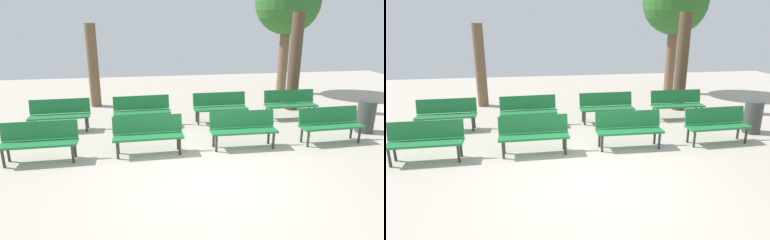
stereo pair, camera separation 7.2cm
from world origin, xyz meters
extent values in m
plane|color=#B2A899|center=(0.00, 0.00, 0.00)|extent=(24.00, 24.00, 0.00)
cube|color=#1E7238|center=(-3.47, 1.41, 0.43)|extent=(1.61, 0.48, 0.05)
cube|color=#1E7238|center=(-3.48, 1.61, 0.68)|extent=(1.60, 0.16, 0.40)
cylinder|color=#2D332D|center=(-4.17, 1.24, 0.20)|extent=(0.06, 0.06, 0.40)
cylinder|color=#2D332D|center=(-2.77, 1.27, 0.20)|extent=(0.06, 0.06, 0.40)
cylinder|color=#2D332D|center=(-4.18, 1.56, 0.20)|extent=(0.06, 0.06, 0.40)
cylinder|color=#2D332D|center=(-2.78, 1.59, 0.20)|extent=(0.06, 0.06, 0.40)
cube|color=#1E7238|center=(-1.12, 1.50, 0.43)|extent=(1.61, 0.47, 0.05)
cube|color=#1E7238|center=(-1.13, 1.70, 0.68)|extent=(1.60, 0.15, 0.40)
cylinder|color=#2D332D|center=(-1.82, 1.33, 0.20)|extent=(0.06, 0.06, 0.40)
cylinder|color=#2D332D|center=(-0.42, 1.35, 0.20)|extent=(0.06, 0.06, 0.40)
cylinder|color=#2D332D|center=(-1.83, 1.65, 0.20)|extent=(0.06, 0.06, 0.40)
cylinder|color=#2D332D|center=(-0.43, 1.67, 0.20)|extent=(0.06, 0.06, 0.40)
cube|color=#1E7238|center=(1.15, 1.54, 0.43)|extent=(1.61, 0.46, 0.05)
cube|color=#1E7238|center=(1.15, 1.74, 0.68)|extent=(1.60, 0.14, 0.40)
cylinder|color=#2D332D|center=(0.45, 1.39, 0.20)|extent=(0.06, 0.06, 0.40)
cylinder|color=#2D332D|center=(1.85, 1.37, 0.20)|extent=(0.06, 0.06, 0.40)
cylinder|color=#2D332D|center=(0.45, 1.71, 0.20)|extent=(0.06, 0.06, 0.40)
cylinder|color=#2D332D|center=(1.85, 1.69, 0.20)|extent=(0.06, 0.06, 0.40)
cube|color=#1E7238|center=(3.42, 1.53, 0.43)|extent=(1.61, 0.50, 0.05)
cube|color=#1E7238|center=(3.41, 1.73, 0.68)|extent=(1.60, 0.18, 0.40)
cylinder|color=#2D332D|center=(2.73, 1.35, 0.20)|extent=(0.06, 0.06, 0.40)
cylinder|color=#2D332D|center=(4.13, 1.40, 0.20)|extent=(0.06, 0.06, 0.40)
cylinder|color=#2D332D|center=(2.72, 1.67, 0.20)|extent=(0.06, 0.06, 0.40)
cylinder|color=#2D332D|center=(4.12, 1.72, 0.20)|extent=(0.06, 0.06, 0.40)
cube|color=#1E7238|center=(-3.47, 3.48, 0.43)|extent=(1.61, 0.49, 0.05)
cube|color=#1E7238|center=(-3.48, 3.68, 0.68)|extent=(1.60, 0.17, 0.40)
cylinder|color=#2D332D|center=(-4.17, 3.30, 0.20)|extent=(0.06, 0.06, 0.40)
cylinder|color=#2D332D|center=(-2.77, 3.34, 0.20)|extent=(0.06, 0.06, 0.40)
cylinder|color=#2D332D|center=(-4.18, 3.62, 0.20)|extent=(0.06, 0.06, 0.40)
cylinder|color=#2D332D|center=(-2.78, 3.66, 0.20)|extent=(0.06, 0.06, 0.40)
cube|color=#1E7238|center=(-1.23, 3.53, 0.43)|extent=(1.62, 0.51, 0.05)
cube|color=#1E7238|center=(-1.24, 3.73, 0.68)|extent=(1.60, 0.19, 0.40)
cylinder|color=#2D332D|center=(-1.93, 3.34, 0.20)|extent=(0.06, 0.06, 0.40)
cylinder|color=#2D332D|center=(-0.53, 3.41, 0.20)|extent=(0.06, 0.06, 0.40)
cylinder|color=#2D332D|center=(-1.94, 3.66, 0.20)|extent=(0.06, 0.06, 0.40)
cylinder|color=#2D332D|center=(-0.54, 3.73, 0.20)|extent=(0.06, 0.06, 0.40)
cube|color=#1E7238|center=(1.08, 3.61, 0.43)|extent=(1.60, 0.45, 0.05)
cube|color=#1E7238|center=(1.08, 3.81, 0.68)|extent=(1.60, 0.13, 0.40)
cylinder|color=#2D332D|center=(0.38, 3.45, 0.20)|extent=(0.06, 0.06, 0.40)
cylinder|color=#2D332D|center=(1.78, 3.46, 0.20)|extent=(0.06, 0.06, 0.40)
cylinder|color=#2D332D|center=(0.38, 3.77, 0.20)|extent=(0.06, 0.06, 0.40)
cylinder|color=#2D332D|center=(1.78, 3.78, 0.20)|extent=(0.06, 0.06, 0.40)
cube|color=#1E7238|center=(3.31, 3.63, 0.43)|extent=(1.60, 0.46, 0.05)
cube|color=#1E7238|center=(3.31, 3.83, 0.68)|extent=(1.60, 0.14, 0.40)
cylinder|color=#2D332D|center=(2.61, 3.47, 0.20)|extent=(0.06, 0.06, 0.40)
cylinder|color=#2D332D|center=(4.01, 3.46, 0.20)|extent=(0.06, 0.06, 0.40)
cylinder|color=#2D332D|center=(2.61, 3.79, 0.20)|extent=(0.06, 0.06, 0.40)
cylinder|color=#2D332D|center=(4.01, 3.78, 0.20)|extent=(0.06, 0.06, 0.40)
cylinder|color=#4C3A28|center=(3.83, 4.70, 1.60)|extent=(0.39, 0.39, 3.20)
cylinder|color=brown|center=(-2.82, 6.18, 1.42)|extent=(0.36, 0.36, 2.84)
cylinder|color=brown|center=(4.55, 7.24, 1.42)|extent=(0.39, 0.39, 2.85)
sphere|color=#2D6628|center=(4.55, 7.24, 3.60)|extent=(2.51, 2.51, 2.51)
cylinder|color=#383D38|center=(4.80, 2.15, 0.44)|extent=(0.47, 0.47, 0.88)
camera|label=1|loc=(-1.26, -5.76, 3.07)|focal=31.36mm
camera|label=2|loc=(-1.19, -5.77, 3.07)|focal=31.36mm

